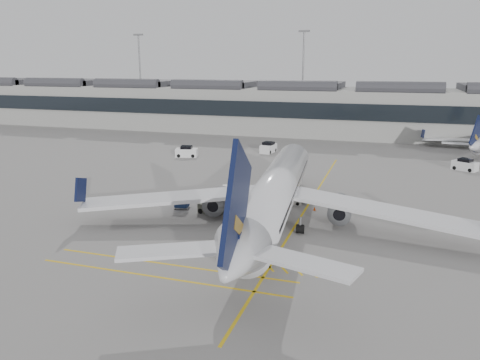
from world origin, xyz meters
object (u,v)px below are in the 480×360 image
(airliner_main, at_px, (275,192))
(pushback_tug, at_px, (211,207))
(ramp_agent_a, at_px, (253,199))
(ramp_agent_b, at_px, (252,200))
(belt_loader, at_px, (285,200))
(baggage_cart_a, at_px, (263,197))

(airliner_main, distance_m, pushback_tug, 8.57)
(ramp_agent_a, relative_size, ramp_agent_b, 0.88)
(ramp_agent_b, bearing_deg, belt_loader, -179.50)
(airliner_main, xyz_separation_m, pushback_tug, (-7.90, 1.64, -2.87))
(belt_loader, xyz_separation_m, pushback_tug, (-7.31, -6.19, 0.17))
(airliner_main, relative_size, belt_loader, 10.22)
(ramp_agent_a, bearing_deg, ramp_agent_b, -118.19)
(belt_loader, xyz_separation_m, baggage_cart_a, (-2.58, -0.79, 0.35))
(airliner_main, xyz_separation_m, belt_loader, (-0.59, 7.83, -3.04))
(belt_loader, relative_size, ramp_agent_a, 2.59)
(belt_loader, bearing_deg, pushback_tug, -157.90)
(pushback_tug, bearing_deg, baggage_cart_a, 56.50)
(baggage_cart_a, bearing_deg, belt_loader, 17.32)
(ramp_agent_b, bearing_deg, airliner_main, 89.17)
(belt_loader, height_order, ramp_agent_a, belt_loader)
(belt_loader, height_order, pushback_tug, belt_loader)
(belt_loader, bearing_deg, airliner_main, -103.84)
(airliner_main, bearing_deg, pushback_tug, 162.64)
(ramp_agent_a, bearing_deg, baggage_cart_a, 26.05)
(airliner_main, relative_size, pushback_tug, 15.51)
(airliner_main, relative_size, ramp_agent_b, 23.26)
(ramp_agent_b, height_order, pushback_tug, ramp_agent_b)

